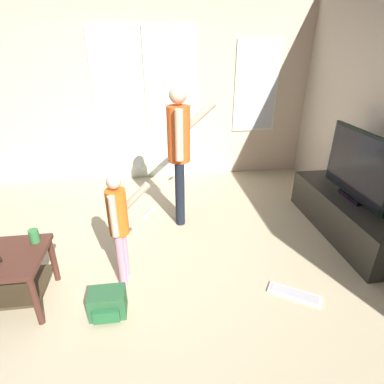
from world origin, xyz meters
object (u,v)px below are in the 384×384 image
(cup_near_edge, at_px, (34,236))
(flat_screen_tv, at_px, (358,166))
(person_adult, at_px, (180,146))
(loose_keyboard, at_px, (294,294))
(person_child, at_px, (119,221))
(tv_stand, at_px, (346,216))
(backpack, at_px, (108,304))

(cup_near_edge, bearing_deg, flat_screen_tv, 8.36)
(person_adult, relative_size, loose_keyboard, 3.55)
(person_adult, bearing_deg, person_child, -121.75)
(person_adult, bearing_deg, tv_stand, -16.41)
(person_adult, bearing_deg, backpack, -117.96)
(tv_stand, bearing_deg, person_child, -169.20)
(loose_keyboard, relative_size, cup_near_edge, 3.92)
(tv_stand, height_order, person_child, person_child)
(backpack, xyz_separation_m, cup_near_edge, (-0.57, 0.39, 0.43))
(person_child, bearing_deg, flat_screen_tv, 10.89)
(person_adult, distance_m, cup_near_edge, 1.67)
(cup_near_edge, bearing_deg, person_adult, 36.93)
(flat_screen_tv, relative_size, person_child, 0.96)
(tv_stand, bearing_deg, flat_screen_tv, 114.84)
(flat_screen_tv, xyz_separation_m, person_child, (-2.39, -0.46, -0.18))
(backpack, relative_size, cup_near_edge, 2.53)
(person_adult, xyz_separation_m, loose_keyboard, (0.83, -1.38, -0.92))
(tv_stand, xyz_separation_m, cup_near_edge, (-3.08, -0.45, 0.32))
(flat_screen_tv, relative_size, cup_near_edge, 8.88)
(backpack, bearing_deg, tv_stand, 18.46)
(person_adult, height_order, person_child, person_adult)
(person_adult, height_order, cup_near_edge, person_adult)
(person_adult, xyz_separation_m, backpack, (-0.72, -1.36, -0.83))
(flat_screen_tv, height_order, backpack, flat_screen_tv)
(person_child, height_order, loose_keyboard, person_child)
(tv_stand, bearing_deg, person_adult, 163.59)
(flat_screen_tv, xyz_separation_m, person_adult, (-1.78, 0.52, 0.13))
(loose_keyboard, bearing_deg, person_adult, 121.03)
(flat_screen_tv, xyz_separation_m, backpack, (-2.51, -0.84, -0.69))
(loose_keyboard, bearing_deg, cup_near_edge, 169.29)
(flat_screen_tv, height_order, person_child, flat_screen_tv)
(backpack, relative_size, loose_keyboard, 0.64)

